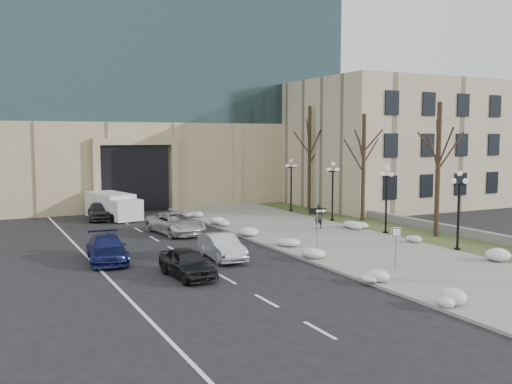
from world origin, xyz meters
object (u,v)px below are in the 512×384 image
at_px(keep_sign, 396,239).
at_px(lamppost_c, 333,183).
at_px(car_c, 107,249).
at_px(one_way_sign, 320,217).
at_px(box_truck, 113,206).
at_px(car_e, 100,211).
at_px(car_a, 187,263).
at_px(lamppost_d, 291,178).
at_px(car_b, 222,247).
at_px(lamppost_a, 459,199).
at_px(car_d, 176,223).
at_px(lamppost_b, 386,190).
at_px(pedestrian, 319,216).

bearing_deg(keep_sign, lamppost_c, 86.40).
xyz_separation_m(car_c, lamppost_c, (19.06, 6.56, 2.37)).
xyz_separation_m(one_way_sign, lamppost_c, (8.14, 10.75, 0.78)).
xyz_separation_m(car_c, box_truck, (3.97, 16.22, 0.31)).
distance_m(car_e, one_way_sign, 21.73).
relative_size(car_a, lamppost_d, 0.86).
xyz_separation_m(car_b, car_c, (-5.76, 2.30, -0.00)).
relative_size(box_truck, keep_sign, 3.09).
height_order(car_b, car_e, car_e).
bearing_deg(lamppost_a, car_e, 126.00).
relative_size(keep_sign, lamppost_d, 0.47).
bearing_deg(lamppost_c, car_d, 179.45).
height_order(car_e, box_truck, box_truck).
distance_m(car_a, lamppost_a, 16.57).
bearing_deg(car_e, car_d, -60.96).
relative_size(car_c, one_way_sign, 1.75).
height_order(one_way_sign, lamppost_a, lamppost_a).
relative_size(car_a, keep_sign, 1.84).
bearing_deg(car_a, box_truck, 82.39).
bearing_deg(car_d, car_b, -100.52).
bearing_deg(car_a, car_c, 113.07).
bearing_deg(car_a, lamppost_c, 31.58).
xyz_separation_m(car_b, lamppost_d, (13.29, 15.36, 2.37)).
xyz_separation_m(lamppost_a, lamppost_b, (0.00, 6.50, 0.00)).
xyz_separation_m(car_d, car_e, (-3.33, 9.23, -0.00)).
relative_size(car_e, lamppost_c, 0.92).
relative_size(pedestrian, lamppost_a, 0.38).
xyz_separation_m(car_e, keep_sign, (9.64, -24.65, 0.89)).
relative_size(one_way_sign, lamppost_b, 0.58).
xyz_separation_m(keep_sign, lamppost_d, (6.60, 21.80, 1.44)).
height_order(car_b, one_way_sign, one_way_sign).
bearing_deg(pedestrian, car_c, 17.08).
height_order(car_b, lamppost_a, lamppost_a).
distance_m(car_b, lamppost_b, 13.71).
bearing_deg(keep_sign, box_truck, 128.53).
relative_size(keep_sign, lamppost_a, 0.47).
bearing_deg(car_d, lamppost_c, -8.63).
bearing_deg(car_b, lamppost_d, 51.94).
bearing_deg(car_b, car_d, 90.37).
bearing_deg(car_a, car_e, 85.46).
xyz_separation_m(car_d, lamppost_b, (12.91, -6.62, 2.32)).
xyz_separation_m(car_a, pedestrian, (13.15, 8.84, 0.33)).
xyz_separation_m(pedestrian, lamppost_a, (3.20, -10.04, 2.05)).
bearing_deg(keep_sign, car_b, 155.88).
bearing_deg(lamppost_b, lamppost_d, 90.00).
distance_m(car_e, pedestrian, 17.94).
xyz_separation_m(pedestrian, box_truck, (-11.89, 12.62, -0.01)).
distance_m(box_truck, lamppost_a, 27.30).
height_order(box_truck, keep_sign, keep_sign).
bearing_deg(car_c, car_d, 54.21).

